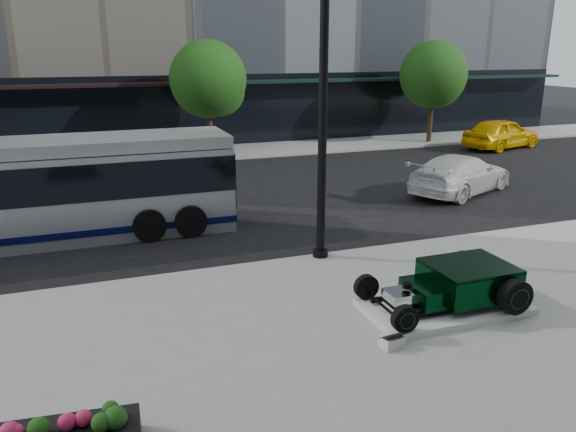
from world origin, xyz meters
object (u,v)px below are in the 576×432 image
object	(u,v)px
white_sedan	(461,174)
yellow_taxi	(502,133)
lamppost	(323,129)
hot_rod	(459,282)
transit_bus	(21,191)

from	to	relation	value
white_sedan	yellow_taxi	xyz separation A→B (m)	(8.30, 7.59, 0.10)
lamppost	white_sedan	size ratio (longest dim) A/B	1.42
hot_rod	yellow_taxi	distance (m)	21.88
white_sedan	lamppost	bearing A→B (deg)	96.85
white_sedan	yellow_taxi	size ratio (longest dim) A/B	1.04
transit_bus	lamppost	bearing A→B (deg)	-30.64
transit_bus	white_sedan	size ratio (longest dim) A/B	2.36
lamppost	yellow_taxi	size ratio (longest dim) A/B	1.48
hot_rod	white_sedan	xyz separation A→B (m)	(6.39, 8.63, 0.05)
transit_bus	yellow_taxi	bearing A→B (deg)	18.62
white_sedan	yellow_taxi	distance (m)	11.24
hot_rod	transit_bus	world-z (taller)	transit_bus
yellow_taxi	transit_bus	bearing A→B (deg)	93.61
lamppost	hot_rod	bearing A→B (deg)	-68.03
transit_bus	white_sedan	xyz separation A→B (m)	(15.38, 0.39, -0.74)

